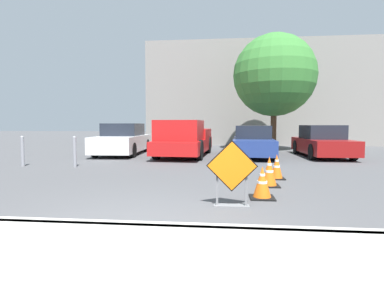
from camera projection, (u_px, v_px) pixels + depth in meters
name	position (u px, v px, depth m)	size (l,w,h in m)	color
ground_plane	(197.00, 156.00, 13.92)	(96.00, 96.00, 0.00)	#4C4C4F
sidewalk_strip	(89.00, 286.00, 2.57)	(23.12, 2.86, 0.14)	#ADAAA3
curb_lip	(137.00, 228.00, 3.99)	(23.12, 0.20, 0.14)	#ADAAA3
road_closed_sign	(232.00, 172.00, 5.23)	(0.90, 0.20, 1.18)	black
traffic_cone_nearest	(262.00, 183.00, 5.87)	(0.48, 0.48, 0.63)	black
traffic_cone_second	(269.00, 172.00, 7.02)	(0.47, 0.47, 0.71)	black
traffic_cone_third	(277.00, 167.00, 7.96)	(0.42, 0.42, 0.67)	black
parked_car_nearest	(123.00, 140.00, 14.59)	(2.04, 4.75, 1.50)	white
pickup_truck	(183.00, 140.00, 13.45)	(2.32, 5.26, 1.63)	red
parked_car_second	(253.00, 142.00, 13.62)	(2.00, 4.75, 1.40)	navy
parked_car_third	(322.00, 142.00, 13.45)	(1.81, 4.24, 1.42)	maroon
bollard_nearest	(75.00, 151.00, 10.18)	(0.12, 0.12, 1.06)	gray
bollard_second	(23.00, 150.00, 10.37)	(0.12, 0.12, 1.06)	gray
building_facade_backdrop	(259.00, 96.00, 22.78)	(16.38, 5.00, 7.29)	gray
street_tree_behind_lot	(274.00, 75.00, 16.44)	(4.50, 4.50, 6.40)	#513823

